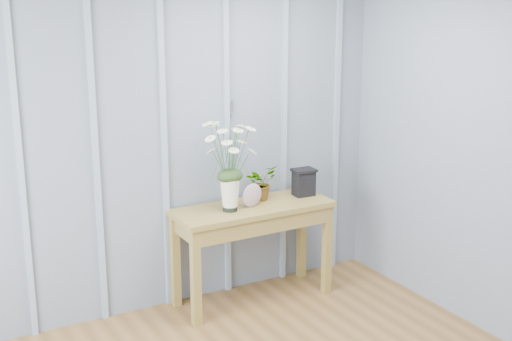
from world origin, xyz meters
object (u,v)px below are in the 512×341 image
daisy_vase (230,154)px  carved_box (304,182)px  sideboard (253,220)px  felt_disc_vessel (252,195)px

daisy_vase → carved_box: size_ratio=3.20×
sideboard → felt_disc_vessel: 0.21m
sideboard → daisy_vase: daisy_vase is taller
sideboard → daisy_vase: size_ratio=1.78×
felt_disc_vessel → daisy_vase: bearing=169.0°
sideboard → carved_box: carved_box is taller
felt_disc_vessel → carved_box: size_ratio=0.84×
sideboard → felt_disc_vessel: size_ratio=6.77×
sideboard → daisy_vase: 0.58m
felt_disc_vessel → sideboard: bearing=41.8°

